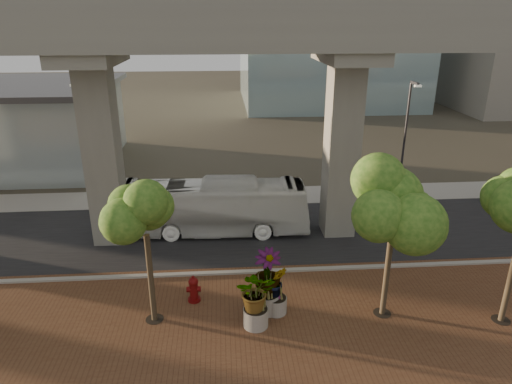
{
  "coord_description": "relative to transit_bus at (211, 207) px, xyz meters",
  "views": [
    {
      "loc": [
        -0.1,
        -20.13,
        11.1
      ],
      "look_at": [
        1.48,
        0.5,
        3.05
      ],
      "focal_mm": 32.0,
      "sensor_mm": 36.0,
      "label": 1
    }
  ],
  "objects": [
    {
      "name": "street_tree_near_east",
      "position": [
        6.86,
        -7.92,
        3.1
      ],
      "size": [
        3.96,
        3.96,
        6.33
      ],
      "color": "#4E3F2C",
      "rests_on": "ground"
    },
    {
      "name": "planter_right",
      "position": [
        2.31,
        -7.4,
        0.22
      ],
      "size": [
        2.51,
        2.51,
        2.68
      ],
      "color": "#ABA89A",
      "rests_on": "ground"
    },
    {
      "name": "fire_hydrant",
      "position": [
        -0.62,
        -6.5,
        -0.84
      ],
      "size": [
        0.58,
        0.52,
        1.16
      ],
      "color": "#650B0B",
      "rests_on": "ground"
    },
    {
      "name": "streetlamp_west",
      "position": [
        -7.09,
        3.61,
        3.06
      ],
      "size": [
        0.38,
        1.12,
        7.74
      ],
      "color": "#2F2E33",
      "rests_on": "ground"
    },
    {
      "name": "planter_front",
      "position": [
        1.8,
        -8.3,
        0.01
      ],
      "size": [
        2.12,
        2.12,
        2.33
      ],
      "color": "#9B988C",
      "rests_on": "ground"
    },
    {
      "name": "transit_viaduct",
      "position": [
        0.81,
        -0.47,
        5.83
      ],
      "size": [
        72.0,
        5.6,
        12.4
      ],
      "color": "gray",
      "rests_on": "ground"
    },
    {
      "name": "ground",
      "position": [
        0.81,
        -2.47,
        -1.46
      ],
      "size": [
        160.0,
        160.0,
        0.0
      ],
      "primitive_type": "plane",
      "color": "#3D382D",
      "rests_on": "ground"
    },
    {
      "name": "far_sidewalk",
      "position": [
        0.81,
        5.03,
        -1.43
      ],
      "size": [
        90.0,
        3.0,
        0.06
      ],
      "primitive_type": "cube",
      "color": "#9F9B94",
      "rests_on": "ground"
    },
    {
      "name": "planter_left",
      "position": [
        2.66,
        -7.52,
        -0.13
      ],
      "size": [
        1.91,
        1.91,
        2.1
      ],
      "color": "gray",
      "rests_on": "ground"
    },
    {
      "name": "street_tree_near_west",
      "position": [
        -2.1,
        -7.62,
        3.16
      ],
      "size": [
        3.18,
        3.18,
        6.03
      ],
      "color": "#4E3F2C",
      "rests_on": "ground"
    },
    {
      "name": "transit_bus",
      "position": [
        0.0,
        0.0,
        0.0
      ],
      "size": [
        10.58,
        2.92,
        2.92
      ],
      "primitive_type": "imported",
      "rotation": [
        0.0,
        0.0,
        1.53
      ],
      "color": "white",
      "rests_on": "ground"
    },
    {
      "name": "curb_strip",
      "position": [
        0.81,
        -4.47,
        -1.38
      ],
      "size": [
        70.0,
        0.25,
        0.16
      ],
      "primitive_type": "cube",
      "color": "#9F9B94",
      "rests_on": "ground"
    },
    {
      "name": "brick_plaza",
      "position": [
        0.81,
        -10.47,
        -1.43
      ],
      "size": [
        70.0,
        13.0,
        0.06
      ],
      "primitive_type": "cube",
      "color": "brown",
      "rests_on": "ground"
    },
    {
      "name": "streetlamp_east",
      "position": [
        11.56,
        2.98,
        2.97
      ],
      "size": [
        0.38,
        1.1,
        7.58
      ],
      "color": "#313036",
      "rests_on": "ground"
    },
    {
      "name": "asphalt_road",
      "position": [
        0.81,
        -0.47,
        -1.44
      ],
      "size": [
        90.0,
        8.0,
        0.04
      ],
      "primitive_type": "cube",
      "color": "black",
      "rests_on": "ground"
    }
  ]
}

